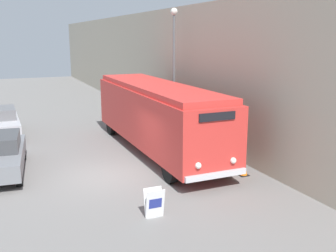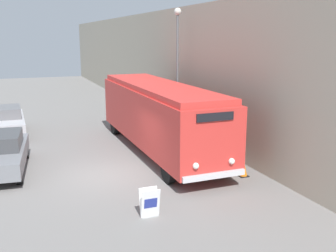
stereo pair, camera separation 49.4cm
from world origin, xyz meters
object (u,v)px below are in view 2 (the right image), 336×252
object	(u,v)px
traffic_cone	(243,168)
parked_car_near	(2,153)
streetlamp	(177,56)
sign_board	(150,203)
vintage_bus	(159,114)
parked_car_mid	(6,121)

from	to	relation	value
traffic_cone	parked_car_near	bearing A→B (deg)	154.83
streetlamp	traffic_cone	xyz separation A→B (m)	(-0.02, -6.58, -3.98)
streetlamp	parked_car_near	bearing A→B (deg)	-163.47
sign_board	traffic_cone	size ratio (longest dim) A/B	1.39
vintage_bus	traffic_cone	world-z (taller)	vintage_bus
parked_car_near	traffic_cone	size ratio (longest dim) A/B	7.54
parked_car_near	traffic_cone	world-z (taller)	parked_car_near
vintage_bus	sign_board	xyz separation A→B (m)	(-2.65, -6.38, -1.36)
vintage_bus	parked_car_mid	distance (m)	8.96
traffic_cone	parked_car_mid	bearing A→B (deg)	129.14
parked_car_mid	traffic_cone	bearing A→B (deg)	-51.28
vintage_bus	traffic_cone	xyz separation A→B (m)	(1.83, -4.42, -1.47)
parked_car_near	parked_car_mid	bearing A→B (deg)	94.72
vintage_bus	traffic_cone	bearing A→B (deg)	-67.48
vintage_bus	parked_car_near	distance (m)	6.84
vintage_bus	sign_board	bearing A→B (deg)	-112.56
parked_car_near	vintage_bus	bearing A→B (deg)	9.21
vintage_bus	parked_car_near	size ratio (longest dim) A/B	2.27
parked_car_mid	sign_board	bearing A→B (deg)	-72.60
traffic_cone	streetlamp	bearing A→B (deg)	89.86
sign_board	traffic_cone	xyz separation A→B (m)	(4.48, 1.96, -0.12)
streetlamp	parked_car_mid	xyz separation A→B (m)	(-8.46, 3.80, -3.52)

